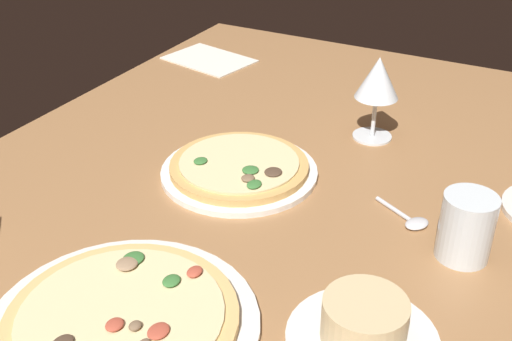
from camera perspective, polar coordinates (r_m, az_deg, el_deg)
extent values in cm
cube|color=#996B42|center=(102.99, 1.59, -3.47)|extent=(150.00, 110.00, 4.00)
cylinder|color=white|center=(108.09, -1.51, -0.13)|extent=(26.59, 26.59, 1.00)
cylinder|color=tan|center=(107.54, -1.52, 0.38)|extent=(23.52, 23.52, 1.20)
cylinder|color=beige|center=(107.14, -1.52, 0.75)|extent=(20.27, 20.27, 0.40)
ellipsoid|color=#4C3828|center=(103.47, 1.55, -0.12)|extent=(3.09, 2.86, 0.51)
ellipsoid|color=#387033|center=(100.09, -0.17, -1.23)|extent=(2.89, 2.22, 0.56)
ellipsoid|color=#387033|center=(103.95, -0.50, 0.06)|extent=(2.84, 2.73, 0.55)
ellipsoid|color=brown|center=(101.61, -0.72, -0.68)|extent=(2.34, 2.14, 0.67)
ellipsoid|color=#387033|center=(107.00, -4.99, 0.88)|extent=(2.59, 2.19, 0.53)
cylinder|color=silver|center=(80.42, -11.84, -13.42)|extent=(33.24, 33.24, 1.00)
cylinder|color=tan|center=(79.68, -11.92, -12.84)|extent=(28.20, 28.20, 1.20)
cylinder|color=beige|center=(79.14, -11.98, -12.42)|extent=(24.71, 24.71, 0.40)
ellipsoid|color=#387033|center=(81.81, -7.58, -9.75)|extent=(2.59, 2.14, 0.71)
ellipsoid|color=#AD4733|center=(77.08, -12.54, -13.31)|extent=(2.35, 2.03, 0.75)
ellipsoid|color=#AD4733|center=(75.50, -8.73, -14.01)|extent=(2.91, 2.37, 0.65)
ellipsoid|color=#AD4733|center=(82.81, -5.52, -9.00)|extent=(2.42, 1.86, 0.75)
ellipsoid|color=#937556|center=(85.31, -11.48, -8.18)|extent=(2.97, 2.80, 0.80)
ellipsoid|color=brown|center=(76.44, -10.74, -13.50)|extent=(1.67, 1.45, 0.78)
ellipsoid|color=#387033|center=(86.19, -10.93, -7.72)|extent=(3.08, 2.75, 0.66)
cylinder|color=silver|center=(78.32, 9.48, -14.68)|extent=(18.13, 18.13, 0.80)
cylinder|color=#D1B784|center=(76.21, 9.68, -13.05)|extent=(9.99, 9.99, 5.31)
cylinder|color=silver|center=(122.29, 10.34, 3.03)|extent=(7.35, 7.35, 0.40)
cylinder|color=silver|center=(120.49, 10.52, 4.77)|extent=(0.80, 0.80, 7.83)
cone|color=silver|center=(117.42, 10.87, 8.19)|extent=(8.01, 8.01, 7.68)
cylinder|color=silver|center=(91.64, 18.31, -4.83)|extent=(7.41, 7.41, 9.68)
cylinder|color=silver|center=(92.48, 18.16, -5.60)|extent=(6.82, 6.82, 6.63)
cube|color=silver|center=(158.36, -4.22, 9.87)|extent=(17.93, 22.55, 0.30)
ellipsoid|color=silver|center=(98.22, 14.20, -4.63)|extent=(4.86, 4.39, 1.00)
cylinder|color=silver|center=(100.66, 12.44, -3.55)|extent=(4.80, 7.90, 0.70)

